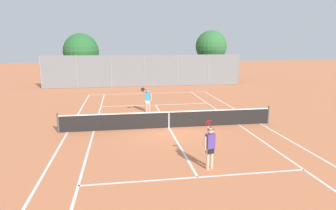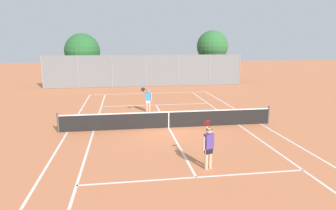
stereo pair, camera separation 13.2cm
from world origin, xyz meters
The scene contains 12 objects.
ground_plane centered at (0.00, 0.00, 0.00)m, with size 120.00×120.00×0.00m, color #C67047.
court_line_markings centered at (0.00, 0.00, 0.00)m, with size 11.10×23.90×0.01m.
tennis_net centered at (0.00, 0.00, 0.51)m, with size 12.00×0.10×1.07m.
player_near_side centered at (0.63, -5.72, 0.93)m, with size 0.48×0.87×1.77m.
player_far_left centered at (-0.81, 4.09, 0.93)m, with size 0.77×0.71×1.77m.
loose_tennis_ball_0 centered at (-1.45, 1.09, 0.03)m, with size 0.07×0.07×0.07m, color #D1DB33.
loose_tennis_ball_1 centered at (-2.07, 6.49, 0.03)m, with size 0.07×0.07×0.07m, color #D1DB33.
loose_tennis_ball_2 centered at (-4.98, 11.36, 0.03)m, with size 0.07×0.07×0.07m, color #D1DB33.
loose_tennis_ball_3 centered at (-0.53, 1.82, 0.03)m, with size 0.07×0.07×0.07m, color #D1DB33.
back_fence centered at (0.00, 16.39, 1.72)m, with size 21.46×0.08×3.44m.
tree_behind_left centered at (-6.71, 18.52, 3.68)m, with size 3.86×3.86×5.71m.
tree_behind_right centered at (8.21, 19.28, 4.19)m, with size 3.74×3.74×6.15m.
Camera 2 is at (-2.49, -16.03, 4.70)m, focal length 32.00 mm.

